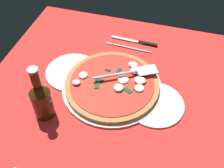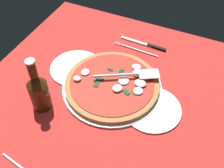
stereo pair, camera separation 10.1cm
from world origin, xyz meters
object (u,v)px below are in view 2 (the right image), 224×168
at_px(pizza, 113,84).
at_px(beer_bottle, 38,90).
at_px(place_setting_far, 141,47).
at_px(dinner_plate_right, 152,109).
at_px(dinner_plate_left, 76,68).
at_px(pizza_server, 129,75).

distance_m(pizza, beer_bottle, 0.27).
relative_size(place_setting_far, beer_bottle, 1.02).
bearing_deg(dinner_plate_right, beer_bottle, -158.24).
bearing_deg(place_setting_far, dinner_plate_left, 52.86).
height_order(dinner_plate_right, beer_bottle, beer_bottle).
height_order(place_setting_far, beer_bottle, beer_bottle).
relative_size(pizza, pizza_server, 1.53).
relative_size(dinner_plate_left, pizza, 0.60).
distance_m(dinner_plate_right, place_setting_far, 0.34).
xyz_separation_m(dinner_plate_right, beer_bottle, (-0.36, -0.14, 0.08)).
bearing_deg(place_setting_far, pizza_server, 100.16).
distance_m(dinner_plate_right, pizza_server, 0.15).
relative_size(dinner_plate_right, place_setting_far, 0.93).
bearing_deg(dinner_plate_left, pizza_server, 3.85).
bearing_deg(beer_bottle, dinner_plate_left, 85.82).
bearing_deg(pizza_server, place_setting_far, 68.52).
bearing_deg(place_setting_far, beer_bottle, 67.47).
relative_size(dinner_plate_left, pizza_server, 0.91).
relative_size(dinner_plate_right, pizza_server, 0.90).
bearing_deg(pizza_server, dinner_plate_right, -63.76).
bearing_deg(dinner_plate_right, pizza_server, 145.41).
height_order(dinner_plate_right, pizza_server, pizza_server).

